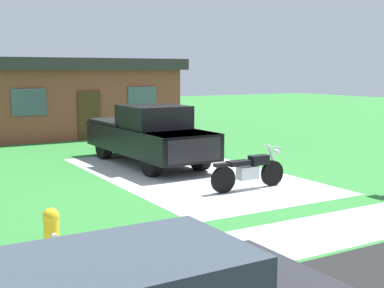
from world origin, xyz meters
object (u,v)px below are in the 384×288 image
motorcycle (249,171)px  fire_hydrant (52,236)px  pickup_truck (147,134)px  neighbor_house (71,96)px

motorcycle → fire_hydrant: 6.27m
pickup_truck → motorcycle: bearing=-82.4°
pickup_truck → neighbor_house: neighbor_house is taller
pickup_truck → fire_hydrant: (-5.11, -7.18, -0.53)m
neighbor_house → fire_hydrant: bearing=-108.7°
fire_hydrant → neighbor_house: (5.51, 16.30, 1.36)m
motorcycle → neighbor_house: (-0.21, 13.73, 1.32)m
pickup_truck → neighbor_house: size_ratio=0.59×
motorcycle → fire_hydrant: motorcycle is taller
fire_hydrant → neighbor_house: neighbor_house is taller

